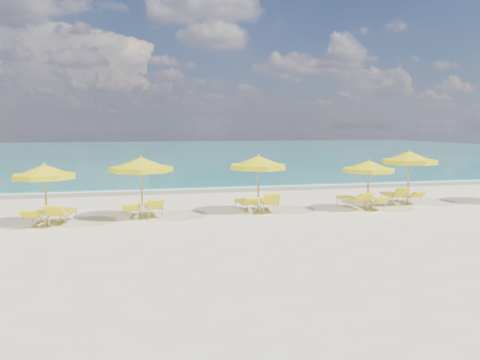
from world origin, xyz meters
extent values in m
plane|color=beige|center=(0.00, 0.00, 0.00)|extent=(120.00, 120.00, 0.00)
cube|color=#147169|center=(0.00, 48.00, 0.00)|extent=(120.00, 80.00, 0.30)
cube|color=tan|center=(0.00, 7.40, 0.00)|extent=(120.00, 2.60, 0.01)
cube|color=white|center=(0.00, 8.20, 0.00)|extent=(120.00, 1.20, 0.03)
cube|color=white|center=(-6.00, 17.00, 0.00)|extent=(14.00, 0.36, 0.05)
cube|color=white|center=(8.00, 24.00, 0.00)|extent=(18.00, 0.30, 0.05)
cylinder|color=tan|center=(-7.56, -0.58, 1.07)|extent=(0.07, 0.07, 2.14)
cone|color=yellow|center=(-7.56, -0.58, 1.97)|extent=(2.68, 2.68, 0.43)
cylinder|color=yellow|center=(-7.56, -0.58, 1.76)|extent=(2.70, 2.70, 0.17)
sphere|color=tan|center=(-7.56, -0.58, 2.19)|extent=(0.10, 0.10, 0.10)
cylinder|color=tan|center=(-4.20, -0.13, 1.16)|extent=(0.07, 0.07, 2.31)
cone|color=yellow|center=(-4.20, -0.13, 2.13)|extent=(2.46, 2.46, 0.46)
cylinder|color=yellow|center=(-4.20, -0.13, 1.90)|extent=(2.48, 2.48, 0.19)
sphere|color=tan|center=(-4.20, -0.13, 2.36)|extent=(0.10, 0.10, 0.10)
cylinder|color=tan|center=(0.45, 0.11, 1.15)|extent=(0.07, 0.07, 2.29)
cone|color=yellow|center=(0.45, 0.11, 2.11)|extent=(2.48, 2.48, 0.46)
cylinder|color=yellow|center=(0.45, 0.11, 1.88)|extent=(2.51, 2.51, 0.18)
sphere|color=tan|center=(0.45, 0.11, 2.34)|extent=(0.10, 0.10, 0.10)
cylinder|color=tan|center=(5.07, -0.39, 1.03)|extent=(0.06, 0.06, 2.06)
cone|color=yellow|center=(5.07, -0.39, 1.89)|extent=(2.72, 2.72, 0.41)
cylinder|color=yellow|center=(5.07, -0.39, 1.69)|extent=(2.74, 2.74, 0.16)
sphere|color=tan|center=(5.07, -0.39, 2.11)|extent=(0.09, 0.09, 0.09)
cylinder|color=tan|center=(7.54, 0.53, 1.18)|extent=(0.07, 0.07, 2.36)
cone|color=yellow|center=(7.54, 0.53, 2.17)|extent=(2.42, 2.42, 0.47)
cylinder|color=yellow|center=(7.54, 0.53, 1.94)|extent=(2.44, 2.44, 0.19)
sphere|color=tan|center=(7.54, 0.53, 2.42)|extent=(0.11, 0.11, 0.11)
cube|color=yellow|center=(-7.96, -0.30, 0.37)|extent=(0.63, 1.31, 0.08)
cube|color=yellow|center=(-7.99, -1.20, 0.54)|extent=(0.60, 0.58, 0.39)
cube|color=yellow|center=(-7.04, -0.23, 0.40)|extent=(0.83, 1.47, 0.09)
cube|color=yellow|center=(-7.19, -1.17, 0.61)|extent=(0.70, 0.65, 0.48)
cube|color=yellow|center=(-4.58, 0.34, 0.37)|extent=(0.65, 1.32, 0.08)
cube|color=yellow|center=(-4.64, -0.55, 0.53)|extent=(0.61, 0.59, 0.38)
cube|color=yellow|center=(-3.77, 0.46, 0.38)|extent=(0.67, 1.36, 0.08)
cube|color=yellow|center=(-3.71, -0.43, 0.59)|extent=(0.62, 0.56, 0.47)
cube|color=yellow|center=(0.04, 0.72, 0.37)|extent=(0.65, 1.31, 0.08)
cube|color=yellow|center=(0.09, -0.18, 0.53)|extent=(0.60, 0.59, 0.38)
cube|color=yellow|center=(1.00, 0.45, 0.41)|extent=(0.86, 1.50, 0.09)
cube|color=yellow|center=(0.84, -0.49, 0.64)|extent=(0.71, 0.64, 0.52)
cube|color=yellow|center=(4.64, 0.30, 0.41)|extent=(0.81, 1.49, 0.09)
cube|color=yellow|center=(4.76, -0.68, 0.61)|extent=(0.70, 0.67, 0.46)
cube|color=yellow|center=(5.59, 0.01, 0.34)|extent=(0.64, 1.22, 0.07)
cube|color=yellow|center=(5.51, -0.81, 0.48)|extent=(0.57, 0.56, 0.34)
cube|color=yellow|center=(7.10, 1.11, 0.39)|extent=(0.74, 1.40, 0.08)
cube|color=yellow|center=(7.00, 0.22, 0.60)|extent=(0.65, 0.58, 0.49)
cube|color=yellow|center=(7.96, 1.14, 0.36)|extent=(0.64, 1.28, 0.08)
cube|color=yellow|center=(7.90, 0.27, 0.50)|extent=(0.59, 0.59, 0.35)
camera|label=1|loc=(-4.46, -18.12, 3.52)|focal=35.00mm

